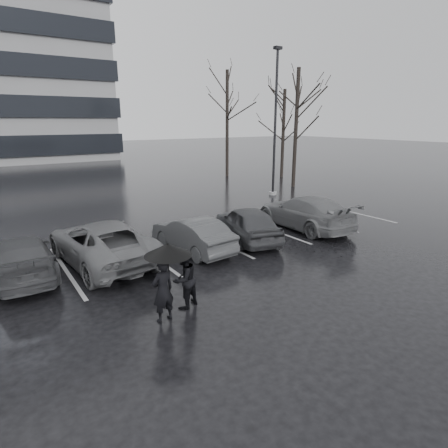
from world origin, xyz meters
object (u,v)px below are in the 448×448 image
object	(u,v)px
car_west_c	(21,258)
car_east	(304,212)
tree_ne	(283,134)
car_main	(247,223)
tree_east	(296,129)
car_west_b	(102,242)
car_west_a	(192,234)
lamp_post	(275,130)
pedestrian_right	(184,279)
tree_north	(227,125)
pedestrian_left	(163,291)

from	to	relation	value
car_west_c	car_east	world-z (taller)	car_east
car_west_c	tree_ne	size ratio (longest dim) A/B	0.60
car_main	tree_east	world-z (taller)	tree_east
car_west_b	car_west_c	bearing A→B (deg)	-9.00
car_west_a	lamp_post	distance (m)	12.00
car_west_a	tree_east	world-z (taller)	tree_east
car_main	car_west_a	xyz separation A→B (m)	(-2.41, 0.06, -0.06)
car_west_c	pedestrian_right	bearing A→B (deg)	127.46
lamp_post	tree_north	bearing A→B (deg)	75.14
car_west_b	car_west_c	distance (m)	2.37
tree_east	tree_north	world-z (taller)	tree_north
car_west_c	car_east	xyz separation A→B (m)	(10.95, -0.87, 0.10)
pedestrian_left	tree_north	world-z (taller)	tree_north
car_west_b	car_east	distance (m)	8.61
car_west_a	tree_north	size ratio (longest dim) A/B	0.44
car_west_c	tree_north	size ratio (longest dim) A/B	0.50
car_east	pedestrian_left	world-z (taller)	pedestrian_left
tree_east	tree_north	distance (m)	7.08
car_west_a	tree_north	distance (m)	19.46
car_west_a	car_west_b	xyz separation A→B (m)	(-3.04, 0.62, 0.09)
car_main	car_west_b	world-z (taller)	car_west_b
car_west_b	car_west_c	size ratio (longest dim) A/B	1.21
car_west_a	lamp_post	xyz separation A→B (m)	(9.48, 6.53, 3.37)
lamp_post	tree_ne	size ratio (longest dim) A/B	1.25
car_main	pedestrian_left	distance (m)	6.64
lamp_post	tree_east	size ratio (longest dim) A/B	1.09
car_west_b	lamp_post	xyz separation A→B (m)	(12.52, 5.91, 3.28)
pedestrian_right	lamp_post	world-z (taller)	lamp_post
car_west_b	tree_north	bearing A→B (deg)	-140.50
car_west_c	pedestrian_right	world-z (taller)	pedestrian_right
lamp_post	tree_north	distance (m)	8.85
tree_east	car_west_c	bearing A→B (deg)	-158.11
car_west_c	lamp_post	distance (m)	16.31
pedestrian_left	car_west_b	bearing A→B (deg)	-97.74
lamp_post	tree_north	world-z (taller)	lamp_post
car_west_b	pedestrian_left	distance (m)	4.57
pedestrian_right	tree_ne	xyz separation A→B (m)	(17.49, 15.70, 2.74)
car_main	tree_north	xyz separation A→B (m)	(9.34, 15.14, 3.57)
pedestrian_left	tree_east	xyz separation A→B (m)	(15.72, 12.04, 3.23)
pedestrian_left	car_main	bearing A→B (deg)	-152.75
car_west_b	pedestrian_left	world-z (taller)	pedestrian_left
car_east	lamp_post	world-z (taller)	lamp_post
car_west_a	tree_ne	bearing A→B (deg)	-146.79
pedestrian_left	tree_north	size ratio (longest dim) A/B	0.18
car_west_b	tree_east	xyz separation A→B (m)	(15.79, 7.47, 3.29)
car_main	lamp_post	distance (m)	10.22
car_east	tree_north	world-z (taller)	tree_north
car_west_b	pedestrian_left	xyz separation A→B (m)	(0.07, -4.57, 0.06)
car_west_b	pedestrian_right	xyz separation A→B (m)	(0.81, -4.24, 0.05)
tree_east	pedestrian_right	bearing A→B (deg)	-142.01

